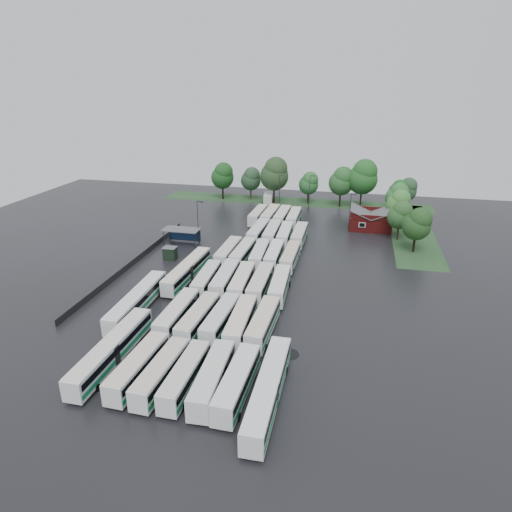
% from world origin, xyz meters
% --- Properties ---
extents(ground, '(160.00, 160.00, 0.00)m').
position_xyz_m(ground, '(0.00, 0.00, 0.00)').
color(ground, black).
rests_on(ground, ground).
extents(brick_building, '(10.07, 8.60, 5.39)m').
position_xyz_m(brick_building, '(24.00, 42.77, 1.87)').
color(brick_building, maroon).
rests_on(brick_building, ground).
extents(wash_shed, '(8.20, 4.20, 3.58)m').
position_xyz_m(wash_shed, '(-17.20, 22.02, 2.99)').
color(wash_shed, '#2D2D30').
rests_on(wash_shed, ground).
extents(utility_hut, '(2.70, 2.20, 2.62)m').
position_xyz_m(utility_hut, '(-16.20, 12.60, 1.32)').
color(utility_hut, black).
rests_on(utility_hut, ground).
extents(grass_strip_north, '(80.00, 10.00, 0.01)m').
position_xyz_m(grass_strip_north, '(2.00, 64.80, 0.01)').
color(grass_strip_north, '#214220').
rests_on(grass_strip_north, ground).
extents(grass_strip_east, '(10.00, 50.00, 0.01)m').
position_xyz_m(grass_strip_east, '(34.00, 42.80, 0.01)').
color(grass_strip_east, '#214220').
rests_on(grass_strip_east, ground).
extents(west_fence, '(0.10, 50.00, 1.20)m').
position_xyz_m(west_fence, '(-22.20, 8.00, 0.60)').
color(west_fence, '#2D2D30').
rests_on(west_fence, ground).
extents(bus_r0c0, '(3.09, 12.29, 3.39)m').
position_xyz_m(bus_r0c0, '(-4.20, -25.91, 1.87)').
color(bus_r0c0, silver).
rests_on(bus_r0c0, ground).
extents(bus_r0c1, '(2.99, 11.96, 3.30)m').
position_xyz_m(bus_r0c1, '(-1.01, -26.29, 1.82)').
color(bus_r0c1, silver).
rests_on(bus_r0c1, ground).
extents(bus_r0c2, '(2.58, 11.75, 3.27)m').
position_xyz_m(bus_r0c2, '(2.02, -26.23, 1.80)').
color(bus_r0c2, silver).
rests_on(bus_r0c2, ground).
extents(bus_r0c3, '(3.12, 12.53, 3.46)m').
position_xyz_m(bus_r0c3, '(5.36, -26.11, 1.90)').
color(bus_r0c3, silver).
rests_on(bus_r0c3, ground).
extents(bus_r0c4, '(2.88, 12.49, 3.46)m').
position_xyz_m(bus_r0c4, '(8.41, -26.29, 1.90)').
color(bus_r0c4, silver).
rests_on(bus_r0c4, ground).
extents(bus_r1c0, '(2.76, 12.40, 3.45)m').
position_xyz_m(bus_r1c0, '(-4.55, -12.30, 1.89)').
color(bus_r1c0, silver).
rests_on(bus_r1c0, ground).
extents(bus_r1c1, '(3.12, 12.27, 3.39)m').
position_xyz_m(bus_r1c1, '(-1.10, -12.72, 1.86)').
color(bus_r1c1, silver).
rests_on(bus_r1c1, ground).
extents(bus_r1c2, '(2.98, 12.07, 3.34)m').
position_xyz_m(bus_r1c2, '(2.16, -12.15, 1.83)').
color(bus_r1c2, silver).
rests_on(bus_r1c2, ground).
extents(bus_r1c3, '(3.12, 12.47, 3.44)m').
position_xyz_m(bus_r1c3, '(5.30, -12.58, 1.89)').
color(bus_r1c3, silver).
rests_on(bus_r1c3, ground).
extents(bus_r1c4, '(2.87, 12.37, 3.43)m').
position_xyz_m(bus_r1c4, '(8.52, -12.19, 1.89)').
color(bus_r1c4, silver).
rests_on(bus_r1c4, ground).
extents(bus_r2c0, '(3.00, 11.83, 3.26)m').
position_xyz_m(bus_r2c0, '(-4.42, 0.92, 1.80)').
color(bus_r2c0, silver).
rests_on(bus_r2c0, ground).
extents(bus_r2c1, '(3.10, 12.51, 3.46)m').
position_xyz_m(bus_r2c1, '(-1.15, 1.42, 1.90)').
color(bus_r2c1, silver).
rests_on(bus_r2c1, ground).
extents(bus_r2c2, '(3.19, 12.33, 3.40)m').
position_xyz_m(bus_r2c2, '(2.00, 0.97, 1.87)').
color(bus_r2c2, silver).
rests_on(bus_r2c2, ground).
extents(bus_r2c3, '(2.85, 12.48, 3.46)m').
position_xyz_m(bus_r2c3, '(5.28, 1.13, 1.90)').
color(bus_r2c3, silver).
rests_on(bus_r2c3, ground).
extents(bus_r2c4, '(3.14, 12.17, 3.36)m').
position_xyz_m(bus_r2c4, '(8.59, 1.08, 1.85)').
color(bus_r2c4, silver).
rests_on(bus_r2c4, ground).
extents(bus_r3c0, '(2.71, 12.10, 3.36)m').
position_xyz_m(bus_r3c0, '(-4.33, 14.58, 1.85)').
color(bus_r3c0, silver).
rests_on(bus_r3c0, ground).
extents(bus_r3c1, '(2.81, 12.01, 3.33)m').
position_xyz_m(bus_r3c1, '(-1.28, 14.63, 1.83)').
color(bus_r3c1, silver).
rests_on(bus_r3c1, ground).
extents(bus_r3c2, '(3.07, 11.92, 3.29)m').
position_xyz_m(bus_r3c2, '(2.13, 14.63, 1.81)').
color(bus_r3c2, silver).
rests_on(bus_r3c2, ground).
extents(bus_r3c3, '(2.83, 11.86, 3.28)m').
position_xyz_m(bus_r3c3, '(5.03, 15.06, 1.81)').
color(bus_r3c3, silver).
rests_on(bus_r3c3, ground).
extents(bus_r3c4, '(2.56, 11.81, 3.29)m').
position_xyz_m(bus_r3c4, '(8.35, 14.82, 1.81)').
color(bus_r3c4, silver).
rests_on(bus_r3c4, ground).
extents(bus_r4c1, '(2.95, 12.45, 3.45)m').
position_xyz_m(bus_r4c1, '(-1.15, 28.42, 1.90)').
color(bus_r4c1, silver).
rests_on(bus_r4c1, ground).
extents(bus_r4c2, '(2.88, 12.34, 3.42)m').
position_xyz_m(bus_r4c2, '(2.05, 28.49, 1.88)').
color(bus_r4c2, silver).
rests_on(bus_r4c2, ground).
extents(bus_r4c3, '(2.97, 11.90, 3.29)m').
position_xyz_m(bus_r4c3, '(5.05, 28.19, 1.81)').
color(bus_r4c3, silver).
rests_on(bus_r4c3, ground).
extents(bus_r4c4, '(2.58, 11.87, 3.30)m').
position_xyz_m(bus_r4c4, '(8.30, 28.46, 1.82)').
color(bus_r4c4, silver).
rests_on(bus_r4c4, ground).
extents(bus_r5c0, '(2.82, 12.02, 3.33)m').
position_xyz_m(bus_r5c0, '(-4.22, 41.90, 1.83)').
color(bus_r5c0, silver).
rests_on(bus_r5c0, ground).
extents(bus_r5c1, '(2.99, 12.45, 3.44)m').
position_xyz_m(bus_r5c1, '(-1.04, 42.22, 1.89)').
color(bus_r5c1, silver).
rests_on(bus_r5c1, ground).
extents(bus_r5c2, '(2.78, 12.28, 3.41)m').
position_xyz_m(bus_r5c2, '(2.08, 42.08, 1.87)').
color(bus_r5c2, silver).
rests_on(bus_r5c2, ground).
extents(bus_r5c3, '(2.68, 11.87, 3.29)m').
position_xyz_m(bus_r5c3, '(5.09, 41.72, 1.81)').
color(bus_r5c3, silver).
rests_on(bus_r5c3, ground).
extents(artic_bus_west_a, '(2.78, 18.20, 3.37)m').
position_xyz_m(artic_bus_west_a, '(-9.23, -23.23, 1.87)').
color(artic_bus_west_a, silver).
rests_on(artic_bus_west_a, ground).
extents(artic_bus_west_b, '(3.15, 17.86, 3.30)m').
position_xyz_m(artic_bus_west_b, '(-9.14, 3.92, 1.83)').
color(artic_bus_west_b, silver).
rests_on(artic_bus_west_b, ground).
extents(artic_bus_west_c, '(2.97, 18.14, 3.36)m').
position_xyz_m(artic_bus_west_c, '(-12.44, -9.63, 1.86)').
color(artic_bus_west_c, silver).
rests_on(artic_bus_west_c, ground).
extents(artic_bus_east, '(2.76, 18.25, 3.38)m').
position_xyz_m(artic_bus_east, '(12.16, -26.63, 1.88)').
color(artic_bus_east, silver).
rests_on(artic_bus_east, ground).
extents(minibus, '(3.38, 6.90, 2.89)m').
position_xyz_m(minibus, '(-5.39, 60.94, 1.60)').
color(minibus, silver).
rests_on(minibus, ground).
extents(tree_north_0, '(6.83, 6.83, 11.31)m').
position_xyz_m(tree_north_0, '(-19.84, 63.10, 7.27)').
color(tree_north_0, black).
rests_on(tree_north_0, ground).
extents(tree_north_1, '(6.02, 6.02, 9.97)m').
position_xyz_m(tree_north_1, '(-11.37, 64.55, 6.41)').
color(tree_north_1, '#392619').
rests_on(tree_north_1, ground).
extents(tree_north_2, '(8.33, 8.33, 13.80)m').
position_xyz_m(tree_north_2, '(-3.57, 61.45, 8.88)').
color(tree_north_2, black).
rests_on(tree_north_2, ground).
extents(tree_north_3, '(5.75, 5.75, 9.52)m').
position_xyz_m(tree_north_3, '(6.30, 63.56, 6.12)').
color(tree_north_3, black).
rests_on(tree_north_3, ground).
extents(tree_north_4, '(7.03, 7.03, 11.65)m').
position_xyz_m(tree_north_4, '(15.70, 62.17, 7.49)').
color(tree_north_4, black).
rests_on(tree_north_4, ground).
extents(tree_north_5, '(8.44, 8.44, 13.98)m').
position_xyz_m(tree_north_5, '(21.54, 62.03, 9.00)').
color(tree_north_5, black).
rests_on(tree_north_5, ground).
extents(tree_north_6, '(5.35, 5.35, 8.87)m').
position_xyz_m(tree_north_6, '(31.38, 61.01, 5.70)').
color(tree_north_6, '#342115').
rests_on(tree_north_6, ground).
extents(tree_east_0, '(5.98, 5.98, 9.91)m').
position_xyz_m(tree_east_0, '(33.13, 27.92, 6.37)').
color(tree_east_0, black).
rests_on(tree_east_0, ground).
extents(tree_east_1, '(5.59, 5.59, 9.25)m').
position_xyz_m(tree_east_1, '(30.22, 35.57, 5.95)').
color(tree_east_1, '#2D2116').
rests_on(tree_east_1, ground).
extents(tree_east_2, '(5.81, 5.81, 9.62)m').
position_xyz_m(tree_east_2, '(30.43, 45.51, 6.19)').
color(tree_east_2, black).
rests_on(tree_east_2, ground).
extents(tree_east_3, '(5.94, 5.94, 9.83)m').
position_xyz_m(tree_east_3, '(30.53, 52.27, 6.32)').
color(tree_east_3, '#2F2115').
rests_on(tree_east_3, ground).
extents(tree_east_4, '(5.61, 5.61, 9.29)m').
position_xyz_m(tree_east_4, '(33.77, 62.31, 5.98)').
color(tree_east_4, black).
rests_on(tree_east_4, ground).
extents(lamp_post_ne, '(1.39, 0.27, 9.06)m').
position_xyz_m(lamp_post_ne, '(19.00, 40.38, 5.26)').
color(lamp_post_ne, '#2D2D30').
rests_on(lamp_post_ne, ground).
extents(lamp_post_nw, '(1.51, 0.29, 9.77)m').
position_xyz_m(lamp_post_nw, '(-13.68, 23.35, 5.67)').
color(lamp_post_nw, '#2D2D30').
rests_on(lamp_post_nw, ground).
extents(lamp_post_back_w, '(1.56, 0.30, 10.15)m').
position_xyz_m(lamp_post_back_w, '(-0.63, 53.52, 5.89)').
color(lamp_post_back_w, '#2D2D30').
rests_on(lamp_post_back_w, ground).
extents(lamp_post_back_e, '(1.52, 0.30, 9.90)m').
position_xyz_m(lamp_post_back_e, '(7.40, 56.23, 5.75)').
color(lamp_post_back_e, '#2D2D30').
rests_on(lamp_post_back_e, ground).
extents(puddle_0, '(4.69, 4.69, 0.01)m').
position_xyz_m(puddle_0, '(-4.49, -18.49, 0.00)').
color(puddle_0, black).
rests_on(puddle_0, ground).
extents(puddle_1, '(3.96, 3.96, 0.01)m').
position_xyz_m(puddle_1, '(6.30, -22.94, 0.00)').
color(puddle_1, black).
rests_on(puddle_1, ground).
extents(puddle_2, '(5.74, 5.74, 0.01)m').
position_xyz_m(puddle_2, '(-6.23, 0.37, 0.00)').
color(puddle_2, black).
rests_on(puddle_2, ground).
extents(puddle_3, '(3.86, 3.86, 0.01)m').
position_xyz_m(puddle_3, '(3.99, 0.98, 0.00)').
color(puddle_3, black).
rests_on(puddle_3, ground).
extents(puddle_4, '(3.07, 3.07, 0.01)m').
position_xyz_m(puddle_4, '(12.86, -16.38, 0.00)').
color(puddle_4, black).
rests_on(puddle_4, ground).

